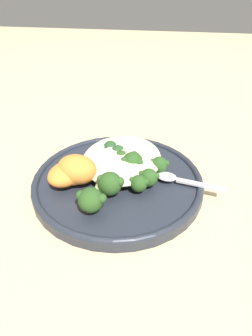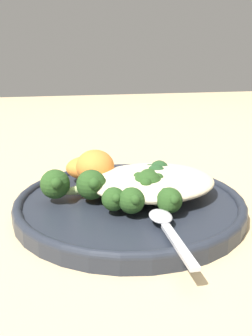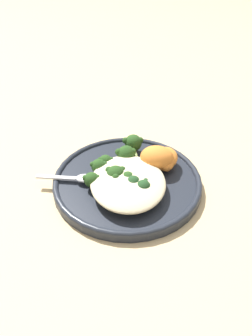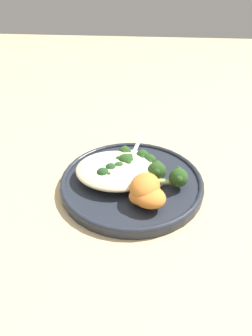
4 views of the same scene
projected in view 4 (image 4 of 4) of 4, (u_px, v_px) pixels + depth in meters
name	position (u px, v px, depth m)	size (l,w,h in m)	color
ground_plane	(124.00, 184.00, 0.55)	(4.00, 4.00, 0.00)	#D6B784
plate	(131.00, 182.00, 0.54)	(0.29, 0.29, 0.02)	#232833
quinoa_mound	(116.00, 171.00, 0.53)	(0.17, 0.14, 0.03)	beige
broccoli_stalk_0	(171.00, 178.00, 0.51)	(0.13, 0.04, 0.04)	#ADC675
broccoli_stalk_1	(152.00, 172.00, 0.52)	(0.09, 0.06, 0.04)	#ADC675
broccoli_stalk_2	(144.00, 167.00, 0.54)	(0.06, 0.10, 0.03)	#ADC675
broccoli_stalk_3	(141.00, 161.00, 0.56)	(0.03, 0.11, 0.03)	#ADC675
broccoli_stalk_4	(127.00, 161.00, 0.56)	(0.06, 0.12, 0.03)	#ADC675
broccoli_stalk_5	(127.00, 164.00, 0.54)	(0.06, 0.08, 0.04)	#ADC675
broccoli_stalk_6	(122.00, 171.00, 0.53)	(0.07, 0.06, 0.03)	#ADC675
sweet_potato_chunk_0	(147.00, 191.00, 0.47)	(0.05, 0.04, 0.03)	orange
sweet_potato_chunk_1	(148.00, 196.00, 0.46)	(0.07, 0.05, 0.03)	orange
sweet_potato_chunk_2	(141.00, 197.00, 0.46)	(0.04, 0.04, 0.03)	orange
sweet_potato_chunk_3	(145.00, 187.00, 0.47)	(0.07, 0.05, 0.05)	orange
kale_tuft	(108.00, 174.00, 0.52)	(0.05, 0.05, 0.03)	#234723
spoon	(135.00, 150.00, 0.62)	(0.03, 0.11, 0.01)	silver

